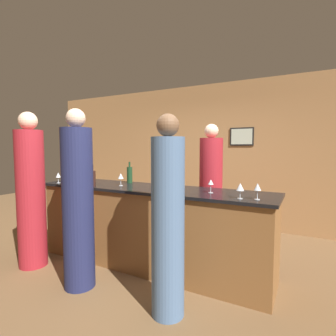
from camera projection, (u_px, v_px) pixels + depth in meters
name	position (u px, v px, depth m)	size (l,w,h in m)	color
ground_plane	(149.00, 265.00, 3.43)	(14.00, 14.00, 0.00)	brown
back_wall	(209.00, 155.00, 5.32)	(8.00, 0.08, 2.80)	#A37547
bar_counter	(149.00, 227.00, 3.39)	(3.15, 0.73, 1.03)	brown
bartender	(211.00, 194.00, 3.77)	(0.33, 0.33, 1.87)	maroon
guest_0	(31.00, 195.00, 3.37)	(0.35, 0.35, 1.99)	maroon
guest_1	(78.00, 205.00, 2.85)	(0.33, 0.33, 1.95)	#1E234C
guest_2	(168.00, 222.00, 2.36)	(0.30, 0.30, 1.84)	#4C6B93
wine_bottle_0	(93.00, 178.00, 3.42)	(0.08, 0.08, 0.28)	black
wine_bottle_1	(130.00, 175.00, 3.76)	(0.08, 0.08, 0.31)	#19381E
ice_bucket	(80.00, 175.00, 3.94)	(0.19, 0.19, 0.20)	silver
wine_glass_0	(211.00, 183.00, 2.93)	(0.06, 0.06, 0.15)	silver
wine_glass_1	(240.00, 187.00, 2.59)	(0.08, 0.08, 0.16)	silver
wine_glass_2	(58.00, 175.00, 3.77)	(0.07, 0.07, 0.15)	silver
wine_glass_3	(258.00, 187.00, 2.54)	(0.07, 0.07, 0.16)	silver
wine_glass_4	(85.00, 175.00, 3.76)	(0.06, 0.06, 0.15)	silver
wine_glass_5	(121.00, 176.00, 3.48)	(0.08, 0.08, 0.16)	silver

